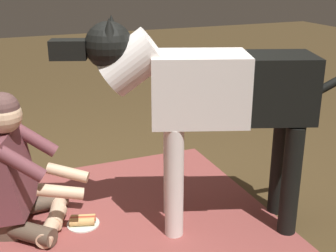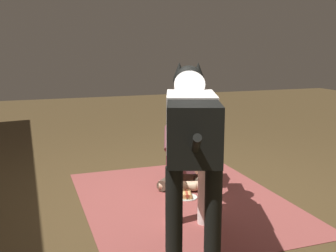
{
  "view_description": "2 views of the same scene",
  "coord_description": "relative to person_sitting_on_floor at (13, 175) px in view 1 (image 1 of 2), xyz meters",
  "views": [
    {
      "loc": [
        0.44,
        2.58,
        1.54
      ],
      "look_at": [
        -0.45,
        0.42,
        0.7
      ],
      "focal_mm": 48.74,
      "sensor_mm": 36.0,
      "label": 1
    },
    {
      "loc": [
        -3.39,
        1.47,
        1.41
      ],
      "look_at": [
        0.03,
        0.27,
        0.69
      ],
      "focal_mm": 43.74,
      "sensor_mm": 36.0,
      "label": 2
    }
  ],
  "objects": [
    {
      "name": "person_sitting_on_floor",
      "position": [
        0.0,
        0.0,
        0.0
      ],
      "size": [
        0.71,
        0.61,
        0.86
      ],
      "color": "brown",
      "rests_on": "ground"
    },
    {
      "name": "area_rug",
      "position": [
        -0.42,
        0.19,
        -0.35
      ],
      "size": [
        2.24,
        1.8,
        0.01
      ],
      "primitive_type": "cube",
      "color": "brown",
      "rests_on": "ground"
    },
    {
      "name": "ground_plane",
      "position": [
        -0.36,
        0.03,
        -0.35
      ],
      "size": [
        15.9,
        15.9,
        0.0
      ],
      "primitive_type": "plane",
      "color": "#48371F"
    },
    {
      "name": "large_dog",
      "position": [
        -1.08,
        0.4,
        0.48
      ],
      "size": [
        1.58,
        0.71,
        1.27
      ],
      "color": "white",
      "rests_on": "ground"
    },
    {
      "name": "hot_dog_on_plate",
      "position": [
        -0.37,
        0.13,
        -0.33
      ],
      "size": [
        0.2,
        0.2,
        0.06
      ],
      "color": "silver",
      "rests_on": "ground"
    }
  ]
}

